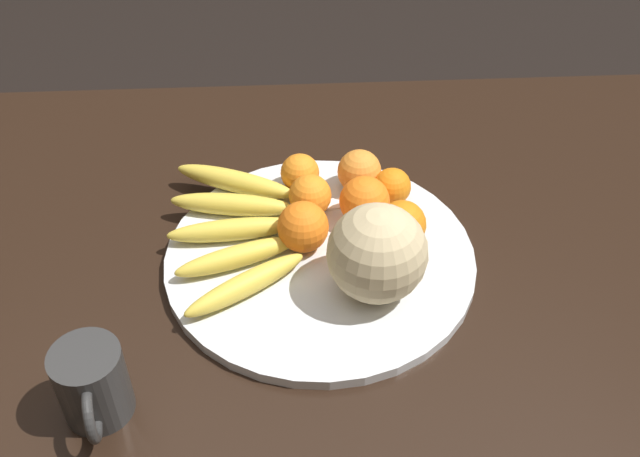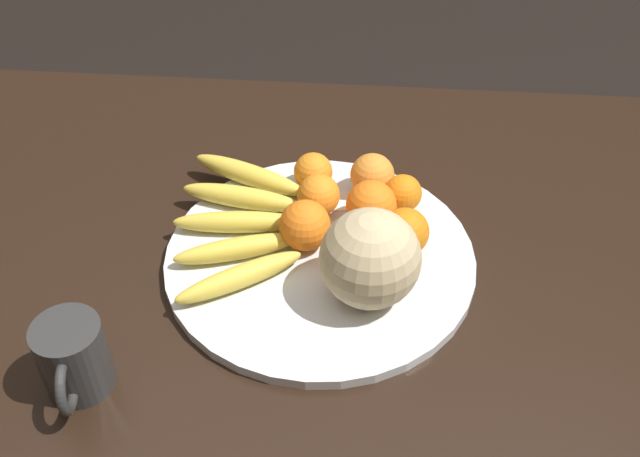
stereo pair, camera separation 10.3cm
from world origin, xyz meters
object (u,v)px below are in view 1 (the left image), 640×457
at_px(banana_bunch, 237,227).
at_px(orange_top_small, 303,226).
at_px(orange_front_right, 365,201).
at_px(orange_mid_center, 307,196).
at_px(orange_side_extra, 300,173).
at_px(melon, 377,253).
at_px(orange_back_right, 402,226).
at_px(kitchen_table, 313,292).
at_px(ceramic_mug, 92,385).
at_px(orange_front_left, 392,186).
at_px(fruit_bowl, 320,258).
at_px(orange_back_left, 359,171).
at_px(produce_tag, 327,205).

xyz_separation_m(banana_bunch, orange_top_small, (0.10, -0.02, 0.02)).
bearing_deg(orange_front_right, orange_top_small, -152.04).
relative_size(orange_mid_center, orange_side_extra, 1.06).
xyz_separation_m(melon, orange_back_right, (0.05, 0.09, -0.03)).
bearing_deg(orange_back_right, kitchen_table, 178.59).
bearing_deg(banana_bunch, melon, 143.10).
xyz_separation_m(orange_front_right, orange_side_extra, (-0.09, 0.08, -0.01)).
height_order(orange_mid_center, ceramic_mug, ceramic_mug).
relative_size(melon, orange_front_left, 2.33).
height_order(orange_mid_center, orange_side_extra, orange_mid_center).
distance_m(fruit_bowl, orange_top_small, 0.05).
bearing_deg(orange_front_right, orange_back_left, 90.41).
bearing_deg(orange_front_right, orange_mid_center, 164.66).
bearing_deg(fruit_bowl, orange_back_left, 64.66).
bearing_deg(orange_mid_center, orange_top_small, -96.43).
relative_size(melon, produce_tag, 1.79).
bearing_deg(fruit_bowl, orange_top_small, 137.18).
distance_m(kitchen_table, melon, 0.20).
distance_m(orange_front_left, ceramic_mug, 0.52).
distance_m(orange_top_small, orange_side_extra, 0.13).
bearing_deg(orange_mid_center, ceramic_mug, -128.35).
bearing_deg(orange_top_small, orange_mid_center, 83.57).
height_order(orange_front_left, orange_back_right, orange_back_right).
bearing_deg(orange_side_extra, orange_mid_center, -81.95).
bearing_deg(orange_side_extra, kitchen_table, -84.27).
xyz_separation_m(melon, orange_side_extra, (-0.09, 0.22, -0.04)).
relative_size(orange_front_left, produce_tag, 0.77).
relative_size(orange_front_right, produce_tag, 1.00).
bearing_deg(orange_front_left, orange_back_left, 144.96).
height_order(kitchen_table, orange_mid_center, orange_mid_center).
xyz_separation_m(fruit_bowl, orange_front_right, (0.07, 0.07, 0.04)).
bearing_deg(banana_bunch, fruit_bowl, 153.36).
height_order(melon, orange_front_left, melon).
xyz_separation_m(kitchen_table, orange_front_left, (0.13, 0.09, 0.13)).
xyz_separation_m(fruit_bowl, orange_back_left, (0.07, 0.14, 0.04)).
bearing_deg(produce_tag, banana_bunch, -165.00).
distance_m(melon, orange_front_left, 0.19).
relative_size(kitchen_table, melon, 12.39).
bearing_deg(ceramic_mug, produce_tag, 49.47).
distance_m(banana_bunch, produce_tag, 0.15).
bearing_deg(melon, orange_top_small, 135.71).
height_order(orange_front_left, produce_tag, orange_front_left).
xyz_separation_m(banana_bunch, orange_back_left, (0.19, 0.10, 0.02)).
height_order(orange_front_left, orange_front_right, orange_front_right).
bearing_deg(orange_back_left, orange_side_extra, 176.28).
height_order(orange_front_right, orange_side_extra, orange_front_right).
bearing_deg(melon, orange_front_right, 90.66).
distance_m(orange_back_left, orange_top_small, 0.15).
height_order(kitchen_table, orange_front_right, orange_front_right).
bearing_deg(orange_front_right, kitchen_table, -147.31).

